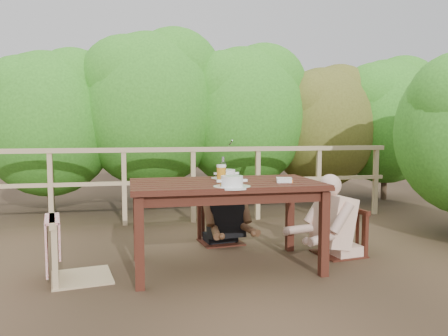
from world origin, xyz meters
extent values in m
plane|color=#493624|center=(0.00, 0.00, 0.00)|extent=(60.00, 60.00, 0.00)
cube|color=#35150E|center=(0.00, 0.00, 0.38)|extent=(1.66, 0.93, 0.77)
cube|color=tan|center=(-1.24, -0.03, 0.50)|extent=(0.57, 0.57, 1.01)
cube|color=#35150E|center=(0.14, 0.86, 0.44)|extent=(0.49, 0.49, 0.89)
cube|color=#35150E|center=(1.19, 0.16, 0.43)|extent=(0.49, 0.49, 0.87)
cube|color=tan|center=(0.00, 2.00, 0.51)|extent=(5.60, 0.10, 1.01)
cylinder|color=white|center=(-0.02, -0.33, 0.82)|extent=(0.31, 0.31, 0.10)
cylinder|color=white|center=(0.07, 0.28, 0.82)|extent=(0.29, 0.29, 0.10)
ellipsoid|color=olive|center=(-0.05, -0.31, 0.80)|extent=(0.12, 0.09, 0.07)
cylinder|color=orange|center=(-0.03, 0.02, 0.85)|extent=(0.09, 0.09, 0.16)
cylinder|color=silver|center=(0.00, 0.08, 0.88)|extent=(0.06, 0.06, 0.23)
cube|color=white|center=(0.49, -0.17, 0.80)|extent=(0.15, 0.12, 0.06)
camera|label=1|loc=(-0.83, -3.80, 1.25)|focal=35.31mm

